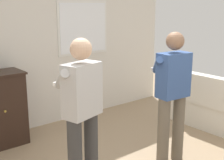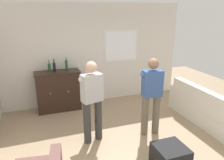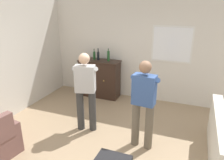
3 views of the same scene
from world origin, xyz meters
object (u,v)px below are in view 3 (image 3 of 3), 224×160
object	(u,v)px
bottle_wine_green	(94,55)
bottle_liquor_amber	(108,56)
sideboard_cabinet	(100,78)
person_standing_right	(144,101)
person_standing_left	(86,89)
bottle_spirits_clear	(98,55)

from	to	relation	value
bottle_wine_green	bottle_liquor_amber	xyz separation A→B (m)	(0.44, -0.02, 0.03)
sideboard_cabinet	person_standing_right	distance (m)	2.58
person_standing_left	bottle_wine_green	bearing A→B (deg)	110.06
bottle_liquor_amber	person_standing_right	xyz separation A→B (m)	(1.46, -1.92, -0.28)
bottle_spirits_clear	person_standing_right	world-z (taller)	person_standing_right
bottle_wine_green	person_standing_right	world-z (taller)	person_standing_right
bottle_wine_green	bottle_spirits_clear	xyz separation A→B (m)	(0.13, -0.00, 0.01)
person_standing_left	person_standing_right	bearing A→B (deg)	-6.78
bottle_spirits_clear	bottle_wine_green	bearing A→B (deg)	178.25
person_standing_left	person_standing_right	xyz separation A→B (m)	(1.25, -0.15, 0.00)
bottle_spirits_clear	person_standing_left	distance (m)	1.88
person_standing_left	bottle_spirits_clear	bearing A→B (deg)	106.48
bottle_wine_green	bottle_spirits_clear	bearing A→B (deg)	-1.75
bottle_spirits_clear	person_standing_right	size ratio (longest dim) A/B	0.19
sideboard_cabinet	person_standing_right	bearing A→B (deg)	-47.61
bottle_spirits_clear	sideboard_cabinet	bearing A→B (deg)	-41.92
sideboard_cabinet	bottle_wine_green	distance (m)	0.68
bottle_wine_green	bottle_spirits_clear	size ratio (longest dim) A/B	0.93
sideboard_cabinet	bottle_wine_green	world-z (taller)	bottle_wine_green
sideboard_cabinet	bottle_spirits_clear	distance (m)	0.66
bottle_liquor_amber	bottle_wine_green	bearing A→B (deg)	177.78
sideboard_cabinet	bottle_liquor_amber	xyz separation A→B (m)	(0.26, 0.04, 0.68)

